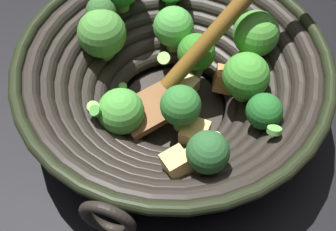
{
  "coord_description": "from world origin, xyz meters",
  "views": [
    {
      "loc": [
        -0.27,
        0.21,
        0.49
      ],
      "look_at": [
        -0.02,
        0.02,
        0.03
      ],
      "focal_mm": 50.84,
      "sensor_mm": 36.0,
      "label": 1
    }
  ],
  "objects": [
    {
      "name": "wok",
      "position": [
        0.0,
        -0.0,
        0.07
      ],
      "size": [
        0.35,
        0.39,
        0.24
      ],
      "color": "black",
      "rests_on": "ground"
    },
    {
      "name": "ground_plane",
      "position": [
        0.0,
        0.0,
        0.0
      ],
      "size": [
        4.0,
        4.0,
        0.0
      ],
      "primitive_type": "plane",
      "color": "black"
    }
  ]
}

